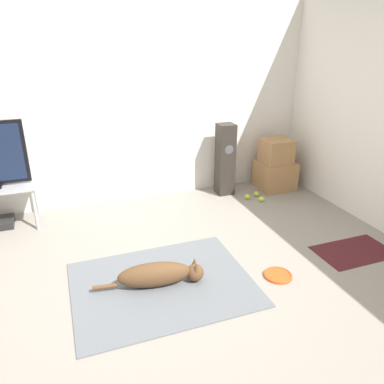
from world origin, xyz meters
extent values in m
plane|color=gray|center=(0.00, 0.00, 0.00)|extent=(12.00, 12.00, 0.00)
cube|color=silver|center=(0.00, 2.10, 1.27)|extent=(8.00, 0.06, 2.55)
cube|color=slate|center=(0.07, 0.13, 0.01)|extent=(1.51, 1.18, 0.01)
ellipsoid|color=brown|center=(0.00, 0.13, 0.12)|extent=(0.64, 0.27, 0.22)
sphere|color=brown|center=(0.35, 0.08, 0.09)|extent=(0.15, 0.15, 0.15)
cone|color=brown|center=(0.35, 0.12, 0.17)|extent=(0.05, 0.05, 0.07)
cone|color=brown|center=(0.34, 0.04, 0.17)|extent=(0.05, 0.05, 0.07)
cylinder|color=brown|center=(-0.41, 0.19, 0.06)|extent=(0.20, 0.06, 0.03)
cylinder|color=#DB511E|center=(1.06, -0.11, 0.01)|extent=(0.25, 0.25, 0.02)
torus|color=#DB511E|center=(1.06, -0.11, 0.02)|extent=(0.25, 0.25, 0.02)
cube|color=#A87A4C|center=(2.15, 1.74, 0.19)|extent=(0.47, 0.46, 0.38)
cube|color=#A87A4C|center=(2.13, 1.72, 0.54)|extent=(0.37, 0.36, 0.32)
cube|color=#2D2823|center=(1.42, 1.81, 0.47)|extent=(0.21, 0.21, 0.94)
cylinder|color=#4C4C51|center=(1.42, 1.70, 0.64)|extent=(0.12, 0.00, 0.12)
cylinder|color=#A8A8AD|center=(-0.94, 1.56, 0.23)|extent=(0.04, 0.04, 0.46)
cylinder|color=#A8A8AD|center=(-0.94, 1.97, 0.23)|extent=(0.04, 0.04, 0.46)
sphere|color=#C6E033|center=(1.75, 1.38, 0.03)|extent=(0.07, 0.07, 0.07)
sphere|color=#C6E033|center=(1.77, 1.56, 0.03)|extent=(0.07, 0.07, 0.07)
sphere|color=#C6E033|center=(1.62, 1.51, 0.03)|extent=(0.07, 0.07, 0.07)
cube|color=#47191E|center=(1.99, -0.01, 0.00)|extent=(0.76, 0.46, 0.01)
camera|label=1|loc=(-0.61, -2.45, 1.97)|focal=35.00mm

